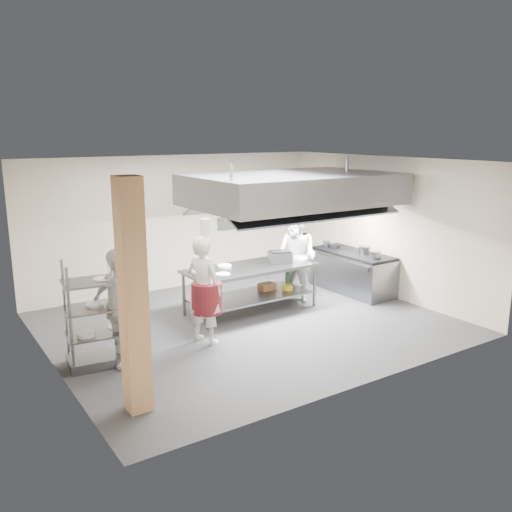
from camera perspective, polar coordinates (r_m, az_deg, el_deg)
floor at (r=10.19m, az=-0.80°, el=-7.12°), size 7.00×7.00×0.00m
ceiling at (r=9.58m, az=-0.85°, el=9.97°), size 7.00×7.00×0.00m
wall_back at (r=12.37m, az=-8.34°, el=3.52°), size 7.00×0.00×7.00m
wall_left at (r=8.47m, az=-21.20°, el=-1.59°), size 0.00×6.00×6.00m
wall_right at (r=11.99m, az=13.43°, el=3.01°), size 0.00×6.00×6.00m
column at (r=6.86m, az=-12.81°, el=-4.32°), size 0.30×0.30×3.00m
exhaust_hood at (r=10.70m, az=3.92°, el=7.04°), size 4.00×2.50×0.60m
hood_strip_a at (r=10.22m, az=-0.15°, el=4.98°), size 1.60×0.12×0.04m
hood_strip_b at (r=11.30m, az=7.55°, el=5.64°), size 1.60×0.12×0.04m
wall_shelf at (r=13.09m, az=-0.88°, el=4.18°), size 1.50×0.28×0.04m
island at (r=10.77m, az=-0.53°, el=-3.45°), size 2.67×1.15×0.91m
island_worktop at (r=10.66m, az=-0.54°, el=-1.26°), size 2.67×1.15×0.06m
island_undershelf at (r=10.82m, az=-0.53°, el=-4.24°), size 2.46×1.04×0.04m
pass_rack at (r=8.60m, az=-15.90°, el=-5.73°), size 1.16×0.77×1.64m
cooking_range at (r=12.27m, az=10.13°, el=-1.78°), size 0.80×2.00×0.84m
range_top at (r=12.17m, az=10.21°, el=0.27°), size 0.78×1.96×0.06m
chef_head at (r=9.09m, az=-5.49°, el=-3.55°), size 0.68×0.80×1.85m
chef_line at (r=11.30m, az=4.31°, el=-0.11°), size 0.98×1.11×1.90m
chef_plating at (r=8.45m, az=-14.26°, el=-5.26°), size 0.83×1.16×1.83m
griddle at (r=10.99m, az=2.55°, el=-0.12°), size 0.51×0.45×0.21m
wicker_basket at (r=11.15m, az=1.16°, el=-3.23°), size 0.33×0.23×0.14m
stockpot at (r=11.99m, az=11.37°, el=0.62°), size 0.26×0.26×0.18m
plate_stack at (r=8.69m, az=-15.78°, el=-7.55°), size 0.28×0.28×0.05m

